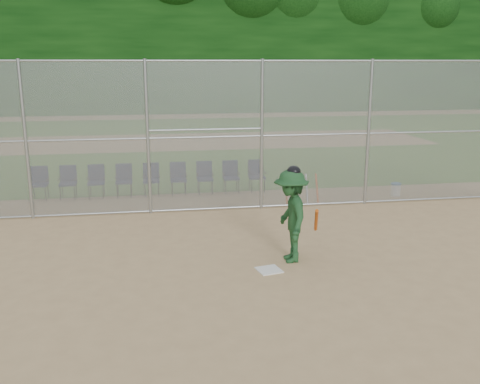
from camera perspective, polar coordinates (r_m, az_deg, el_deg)
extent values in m
plane|color=tan|center=(9.92, 2.38, -9.61)|extent=(100.00, 100.00, 0.00)
plane|color=#33621D|center=(27.26, -5.32, 5.42)|extent=(100.00, 100.00, 0.00)
plane|color=tan|center=(27.26, -5.32, 5.43)|extent=(24.00, 24.00, 0.00)
cube|color=gray|center=(14.17, -1.65, 5.92)|extent=(16.00, 0.02, 4.00)
cylinder|color=#9EA3A8|center=(14.04, -1.71, 13.83)|extent=(16.00, 0.05, 0.05)
cube|color=black|center=(43.98, -7.16, 15.70)|extent=(80.00, 5.00, 11.00)
cube|color=white|center=(10.45, 3.11, -8.30)|extent=(0.52, 0.52, 0.02)
imported|color=#1C4823|center=(10.69, 5.44, -2.57)|extent=(0.73, 1.23, 1.88)
ellipsoid|color=black|center=(10.47, 5.55, 2.21)|extent=(0.27, 0.30, 0.23)
cylinder|color=#D25313|center=(10.43, 8.13, -3.00)|extent=(0.26, 0.67, 0.61)
cylinder|color=white|center=(16.73, 16.27, 0.20)|extent=(0.28, 0.28, 0.34)
cylinder|color=#2660A5|center=(16.69, 16.31, 0.84)|extent=(0.30, 0.30, 0.04)
cylinder|color=#D84C14|center=(15.15, 4.96, 0.30)|extent=(0.06, 0.28, 0.84)
cylinder|color=black|center=(15.22, 6.05, 0.33)|extent=(0.06, 0.31, 0.83)
cylinder|color=#B2B2B7|center=(15.30, 7.13, 0.35)|extent=(0.06, 0.33, 0.82)
cylinder|color=#D84C14|center=(15.39, 8.21, 0.38)|extent=(0.06, 0.36, 0.81)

